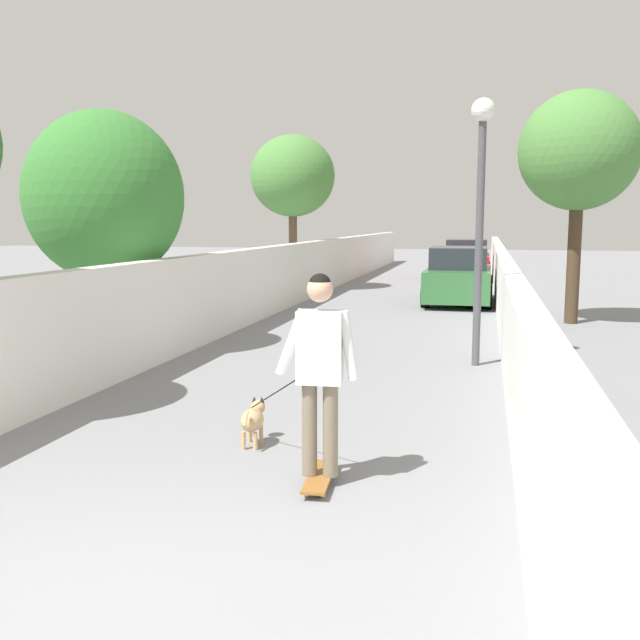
{
  "coord_description": "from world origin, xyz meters",
  "views": [
    {
      "loc": [
        -3.41,
        -2.32,
        2.25
      ],
      "look_at": [
        5.28,
        -0.3,
        1.0
      ],
      "focal_mm": 39.86,
      "sensor_mm": 36.0,
      "label": 1
    }
  ],
  "objects": [
    {
      "name": "lamp_post",
      "position": [
        7.8,
        -2.22,
        2.81
      ],
      "size": [
        0.36,
        0.36,
        4.07
      ],
      "color": "#4C4C51",
      "rests_on": "ground"
    },
    {
      "name": "tree_right_distant",
      "position": [
        13.0,
        -4.21,
        3.71
      ],
      "size": [
        2.55,
        2.55,
        5.01
      ],
      "color": "#473523",
      "rests_on": "ground"
    },
    {
      "name": "fence_right",
      "position": [
        12.0,
        -2.77,
        0.7
      ],
      "size": [
        48.0,
        0.3,
        1.4
      ],
      "primitive_type": "cube",
      "color": "white",
      "rests_on": "ground"
    },
    {
      "name": "tree_left_far",
      "position": [
        7.5,
        3.92,
        2.64
      ],
      "size": [
        2.64,
        2.64,
        4.08
      ],
      "color": "#473523",
      "rests_on": "ground"
    },
    {
      "name": "car_far",
      "position": [
        24.62,
        -1.62,
        0.71
      ],
      "size": [
        4.11,
        1.8,
        1.54
      ],
      "color": "#B71414",
      "rests_on": "ground"
    },
    {
      "name": "skateboard",
      "position": [
        2.28,
        -1.0,
        0.07
      ],
      "size": [
        0.81,
        0.26,
        0.08
      ],
      "color": "brown",
      "rests_on": "ground"
    },
    {
      "name": "wall_left",
      "position": [
        12.0,
        2.77,
        0.82
      ],
      "size": [
        48.0,
        0.3,
        1.63
      ],
      "primitive_type": "cube",
      "color": "silver",
      "rests_on": "ground"
    },
    {
      "name": "ground_plane",
      "position": [
        14.0,
        0.0,
        0.0
      ],
      "size": [
        80.0,
        80.0,
        0.0
      ],
      "primitive_type": "plane",
      "color": "gray"
    },
    {
      "name": "person_skateboarder",
      "position": [
        2.28,
        -1.0,
        1.1
      ],
      "size": [
        0.25,
        0.71,
        1.74
      ],
      "color": "#726651",
      "rests_on": "skateboard"
    },
    {
      "name": "tree_left_mid",
      "position": [
        19.0,
        3.8,
        3.65
      ],
      "size": [
        2.71,
        2.71,
        4.98
      ],
      "color": "brown",
      "rests_on": "ground"
    },
    {
      "name": "car_near",
      "position": [
        16.39,
        -1.62,
        0.71
      ],
      "size": [
        3.94,
        1.8,
        1.54
      ],
      "color": "#336B38",
      "rests_on": "ground"
    },
    {
      "name": "dog",
      "position": [
        3.2,
        -0.09,
        0.27
      ],
      "size": [
        1.21,
        1.03,
        1.06
      ],
      "color": "tan",
      "rests_on": "ground"
    }
  ]
}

